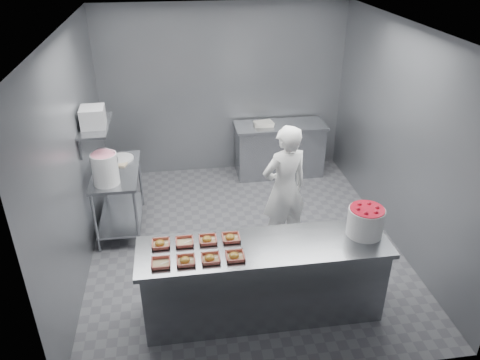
{
  "coord_description": "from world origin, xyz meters",
  "views": [
    {
      "loc": [
        -0.81,
        -5.14,
        3.74
      ],
      "look_at": [
        -0.08,
        -0.2,
        1.05
      ],
      "focal_mm": 35.0,
      "sensor_mm": 36.0,
      "label": 1
    }
  ],
  "objects_px": {
    "appliance": "(93,117)",
    "tray_7": "(231,238)",
    "tray_2": "(210,258)",
    "strawberry_tub": "(366,221)",
    "tray_4": "(161,244)",
    "prep_table": "(118,190)",
    "glaze_bucket": "(105,168)",
    "service_counter": "(263,280)",
    "tray_5": "(185,242)",
    "tray_3": "(235,256)",
    "tray_6": "(208,240)",
    "tray_0": "(161,263)",
    "worker": "(284,189)",
    "back_counter": "(279,149)",
    "tray_1": "(186,260)"
  },
  "relations": [
    {
      "from": "tray_4",
      "to": "strawberry_tub",
      "type": "distance_m",
      "value": 2.13
    },
    {
      "from": "tray_5",
      "to": "appliance",
      "type": "distance_m",
      "value": 2.14
    },
    {
      "from": "tray_3",
      "to": "strawberry_tub",
      "type": "bearing_deg",
      "value": 8.55
    },
    {
      "from": "tray_4",
      "to": "worker",
      "type": "bearing_deg",
      "value": 34.34
    },
    {
      "from": "service_counter",
      "to": "tray_7",
      "type": "distance_m",
      "value": 0.59
    },
    {
      "from": "prep_table",
      "to": "glaze_bucket",
      "type": "distance_m",
      "value": 0.64
    },
    {
      "from": "appliance",
      "to": "prep_table",
      "type": "bearing_deg",
      "value": 21.46
    },
    {
      "from": "tray_7",
      "to": "worker",
      "type": "distance_m",
      "value": 1.33
    },
    {
      "from": "tray_2",
      "to": "glaze_bucket",
      "type": "relative_size",
      "value": 0.38
    },
    {
      "from": "tray_3",
      "to": "tray_4",
      "type": "height_order",
      "value": "same"
    },
    {
      "from": "prep_table",
      "to": "worker",
      "type": "distance_m",
      "value": 2.28
    },
    {
      "from": "prep_table",
      "to": "tray_2",
      "type": "xyz_separation_m",
      "value": [
        1.08,
        -2.11,
        0.33
      ]
    },
    {
      "from": "tray_4",
      "to": "worker",
      "type": "distance_m",
      "value": 1.86
    },
    {
      "from": "tray_5",
      "to": "tray_7",
      "type": "relative_size",
      "value": 1.0
    },
    {
      "from": "tray_6",
      "to": "tray_7",
      "type": "height_order",
      "value": "same"
    },
    {
      "from": "back_counter",
      "to": "tray_7",
      "type": "bearing_deg",
      "value": -111.61
    },
    {
      "from": "tray_6",
      "to": "tray_1",
      "type": "bearing_deg",
      "value": -127.53
    },
    {
      "from": "service_counter",
      "to": "tray_5",
      "type": "xyz_separation_m",
      "value": [
        -0.8,
        0.16,
        0.47
      ]
    },
    {
      "from": "tray_4",
      "to": "glaze_bucket",
      "type": "distance_m",
      "value": 1.59
    },
    {
      "from": "tray_6",
      "to": "service_counter",
      "type": "bearing_deg",
      "value": -15.45
    },
    {
      "from": "appliance",
      "to": "tray_7",
      "type": "bearing_deg",
      "value": -51.28
    },
    {
      "from": "tray_2",
      "to": "tray_4",
      "type": "distance_m",
      "value": 0.57
    },
    {
      "from": "tray_2",
      "to": "strawberry_tub",
      "type": "distance_m",
      "value": 1.67
    },
    {
      "from": "worker",
      "to": "tray_0",
      "type": "bearing_deg",
      "value": 25.25
    },
    {
      "from": "tray_0",
      "to": "prep_table",
      "type": "bearing_deg",
      "value": 106.09
    },
    {
      "from": "tray_1",
      "to": "tray_7",
      "type": "bearing_deg",
      "value": 33.06
    },
    {
      "from": "prep_table",
      "to": "tray_6",
      "type": "bearing_deg",
      "value": -58.84
    },
    {
      "from": "back_counter",
      "to": "tray_1",
      "type": "distance_m",
      "value": 3.84
    },
    {
      "from": "tray_4",
      "to": "strawberry_tub",
      "type": "xyz_separation_m",
      "value": [
        2.13,
        -0.1,
        0.14
      ]
    },
    {
      "from": "tray_1",
      "to": "appliance",
      "type": "bearing_deg",
      "value": 116.54
    },
    {
      "from": "tray_3",
      "to": "tray_5",
      "type": "relative_size",
      "value": 1.0
    },
    {
      "from": "tray_4",
      "to": "tray_5",
      "type": "relative_size",
      "value": 1.0
    },
    {
      "from": "prep_table",
      "to": "tray_7",
      "type": "height_order",
      "value": "tray_7"
    },
    {
      "from": "prep_table",
      "to": "tray_0",
      "type": "height_order",
      "value": "tray_0"
    },
    {
      "from": "tray_4",
      "to": "back_counter",
      "type": "bearing_deg",
      "value": 57.84
    },
    {
      "from": "tray_2",
      "to": "tray_4",
      "type": "height_order",
      "value": "same"
    },
    {
      "from": "tray_3",
      "to": "tray_5",
      "type": "xyz_separation_m",
      "value": [
        -0.48,
        0.31,
        -0.0
      ]
    },
    {
      "from": "tray_7",
      "to": "glaze_bucket",
      "type": "xyz_separation_m",
      "value": [
        -1.39,
        1.43,
        0.19
      ]
    },
    {
      "from": "tray_6",
      "to": "strawberry_tub",
      "type": "xyz_separation_m",
      "value": [
        1.65,
        -0.1,
        0.14
      ]
    },
    {
      "from": "prep_table",
      "to": "tray_3",
      "type": "height_order",
      "value": "tray_3"
    },
    {
      "from": "tray_2",
      "to": "tray_6",
      "type": "height_order",
      "value": "same"
    },
    {
      "from": "worker",
      "to": "strawberry_tub",
      "type": "xyz_separation_m",
      "value": [
        0.59,
        -1.15,
        0.21
      ]
    },
    {
      "from": "tray_3",
      "to": "tray_6",
      "type": "bearing_deg",
      "value": 127.53
    },
    {
      "from": "prep_table",
      "to": "tray_0",
      "type": "xyz_separation_m",
      "value": [
        0.61,
        -2.11,
        0.33
      ]
    },
    {
      "from": "back_counter",
      "to": "tray_4",
      "type": "relative_size",
      "value": 8.01
    },
    {
      "from": "prep_table",
      "to": "back_counter",
      "type": "height_order",
      "value": "same"
    },
    {
      "from": "tray_1",
      "to": "tray_5",
      "type": "bearing_deg",
      "value": 89.45
    },
    {
      "from": "tray_5",
      "to": "appliance",
      "type": "bearing_deg",
      "value": 120.62
    },
    {
      "from": "tray_6",
      "to": "worker",
      "type": "height_order",
      "value": "worker"
    },
    {
      "from": "service_counter",
      "to": "tray_7",
      "type": "relative_size",
      "value": 13.88
    }
  ]
}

